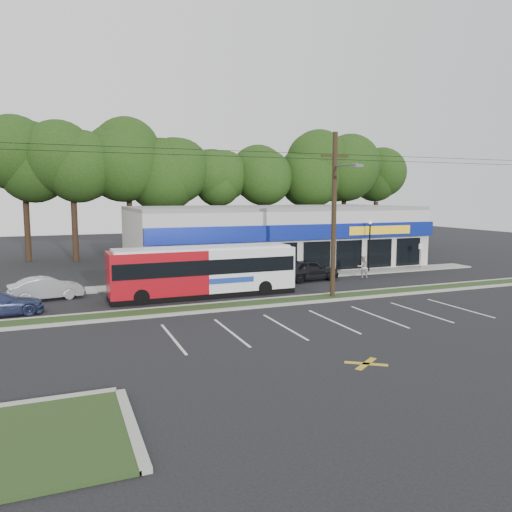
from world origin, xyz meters
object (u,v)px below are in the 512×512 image
Objects in this scene: sign_post at (421,251)px; metrobus at (204,270)px; lamp_post at (370,240)px; car_dark at (308,270)px; pedestrian_a at (276,271)px; pedestrian_b at (363,267)px; car_silver at (46,288)px; utility_pole at (332,210)px.

metrobus is at bearing -168.58° from sign_post.
car_dark is at bearing -166.02° from lamp_post.
pedestrian_a is 0.98× the size of pedestrian_b.
car_dark is at bearing 8.40° from pedestrian_b.
metrobus is 13.38m from pedestrian_b.
lamp_post is 1.91× the size of sign_post.
pedestrian_a is at bearing -98.83° from car_silver.
metrobus is at bearing -19.86° from pedestrian_a.
lamp_post is at bearing 146.29° from pedestrian_a.
lamp_post is 0.37× the size of metrobus.
utility_pole is 4.31× the size of metrobus.
car_silver is at bearing -42.83° from pedestrian_a.
car_dark is 2.84× the size of pedestrian_a.
pedestrian_a is (15.33, 0.22, 0.14)m from car_silver.
car_dark reaches higher than car_silver.
pedestrian_b is (6.17, 5.79, -4.56)m from utility_pole.
pedestrian_a is at bearing 23.30° from metrobus.
utility_pole reaches higher than car_dark.
sign_post is 0.19× the size of metrobus.
car_dark is 2.56m from pedestrian_a.
car_silver is at bearing 159.40° from utility_pole.
car_silver is at bearing 13.87° from pedestrian_b.
lamp_post is (8.17, 7.87, -2.74)m from utility_pole.
utility_pole is 11.76× the size of lamp_post.
metrobus reaches higher than sign_post.
lamp_post reaches higher than car_dark.
car_silver is at bearing -176.93° from sign_post.
sign_post is 7.28m from pedestrian_b.
metrobus is at bearing 152.98° from utility_pole.
pedestrian_b is at bearing -133.78° from lamp_post.
car_dark is 17.89m from car_silver.
lamp_post is 2.50× the size of pedestrian_b.
sign_post is 1.31× the size of pedestrian_b.
utility_pole is 10.62× the size of car_dark.
utility_pole is 17.90m from car_silver.
sign_post is 0.53× the size of car_silver.
lamp_post is 1.01× the size of car_silver.
sign_post reaches higher than pedestrian_a.
utility_pole reaches higher than lamp_post.
sign_post is at bearing -89.10° from car_dark.
metrobus is (-7.01, 3.57, -3.76)m from utility_pole.
pedestrian_a reaches higher than car_silver.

